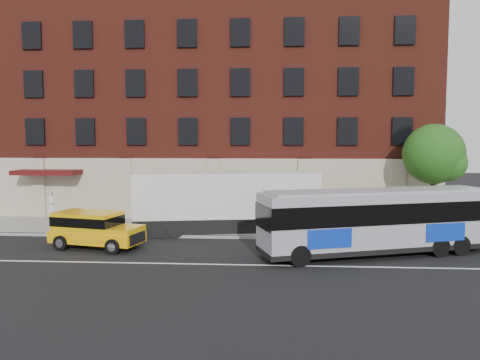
# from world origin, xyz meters

# --- Properties ---
(ground) EXTENTS (120.00, 120.00, 0.00)m
(ground) POSITION_xyz_m (0.00, 0.00, 0.00)
(ground) COLOR black
(ground) RESTS_ON ground
(sidewalk) EXTENTS (60.00, 6.00, 0.15)m
(sidewalk) POSITION_xyz_m (0.00, 9.00, 0.07)
(sidewalk) COLOR #9B988D
(sidewalk) RESTS_ON ground
(kerb) EXTENTS (60.00, 0.25, 0.15)m
(kerb) POSITION_xyz_m (0.00, 6.00, 0.07)
(kerb) COLOR #9B988D
(kerb) RESTS_ON ground
(lane_line) EXTENTS (60.00, 0.12, 0.01)m
(lane_line) POSITION_xyz_m (0.00, 0.50, 0.01)
(lane_line) COLOR silver
(lane_line) RESTS_ON ground
(building) EXTENTS (30.00, 12.10, 15.00)m
(building) POSITION_xyz_m (-0.01, 16.92, 7.58)
(building) COLOR maroon
(building) RESTS_ON sidewalk
(sign_pole) EXTENTS (0.30, 0.20, 2.50)m
(sign_pole) POSITION_xyz_m (-8.50, 6.15, 1.45)
(sign_pole) COLOR gray
(sign_pole) RESTS_ON ground
(street_tree) EXTENTS (3.60, 3.60, 6.20)m
(street_tree) POSITION_xyz_m (13.54, 9.48, 4.41)
(street_tree) COLOR #39291C
(street_tree) RESTS_ON sidewalk
(city_bus) EXTENTS (11.44, 5.79, 3.08)m
(city_bus) POSITION_xyz_m (8.81, 2.73, 1.70)
(city_bus) COLOR #94959D
(city_bus) RESTS_ON ground
(yellow_suv) EXTENTS (4.89, 2.86, 1.82)m
(yellow_suv) POSITION_xyz_m (-5.05, 3.23, 1.04)
(yellow_suv) COLOR #FFB609
(yellow_suv) RESTS_ON ground
(shipping_container) EXTENTS (10.79, 3.95, 3.52)m
(shipping_container) POSITION_xyz_m (1.26, 7.44, 1.74)
(shipping_container) COLOR black
(shipping_container) RESTS_ON ground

